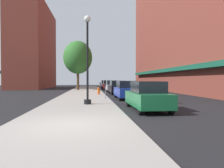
{
  "coord_description": "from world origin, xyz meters",
  "views": [
    {
      "loc": [
        0.74,
        -7.41,
        1.74
      ],
      "look_at": [
        3.37,
        17.04,
        1.24
      ],
      "focal_mm": 32.48,
      "sensor_mm": 36.0,
      "label": 1
    }
  ],
  "objects_px": {
    "car_white": "(112,86)",
    "car_red": "(108,85)",
    "car_blue": "(126,90)",
    "parking_meter_near": "(105,89)",
    "fire_hydrant": "(99,91)",
    "lamppost": "(87,58)",
    "parking_meter_far": "(100,86)",
    "tree_near": "(78,58)",
    "car_silver": "(105,84)",
    "car_green": "(147,96)",
    "car_black": "(117,88)"
  },
  "relations": [
    {
      "from": "lamppost",
      "to": "car_blue",
      "type": "distance_m",
      "value": 6.19
    },
    {
      "from": "parking_meter_near",
      "to": "car_silver",
      "type": "bearing_deg",
      "value": 85.96
    },
    {
      "from": "lamppost",
      "to": "fire_hydrant",
      "type": "height_order",
      "value": "lamppost"
    },
    {
      "from": "lamppost",
      "to": "tree_near",
      "type": "relative_size",
      "value": 0.74
    },
    {
      "from": "car_blue",
      "to": "parking_meter_near",
      "type": "bearing_deg",
      "value": -161.21
    },
    {
      "from": "car_green",
      "to": "car_black",
      "type": "bearing_deg",
      "value": 91.95
    },
    {
      "from": "parking_meter_far",
      "to": "car_white",
      "type": "xyz_separation_m",
      "value": [
        1.95,
        3.8,
        -0.14
      ]
    },
    {
      "from": "parking_meter_near",
      "to": "car_blue",
      "type": "xyz_separation_m",
      "value": [
        1.95,
        0.67,
        -0.14
      ]
    },
    {
      "from": "lamppost",
      "to": "car_blue",
      "type": "bearing_deg",
      "value": 52.91
    },
    {
      "from": "car_white",
      "to": "car_red",
      "type": "height_order",
      "value": "same"
    },
    {
      "from": "car_red",
      "to": "lamppost",
      "type": "bearing_deg",
      "value": -95.84
    },
    {
      "from": "lamppost",
      "to": "parking_meter_far",
      "type": "xyz_separation_m",
      "value": [
        1.49,
        13.46,
        -2.25
      ]
    },
    {
      "from": "car_green",
      "to": "car_red",
      "type": "distance_m",
      "value": 26.7
    },
    {
      "from": "parking_meter_far",
      "to": "car_blue",
      "type": "relative_size",
      "value": 0.3
    },
    {
      "from": "fire_hydrant",
      "to": "car_green",
      "type": "distance_m",
      "value": 11.63
    },
    {
      "from": "car_blue",
      "to": "lamppost",
      "type": "bearing_deg",
      "value": -127.36
    },
    {
      "from": "car_green",
      "to": "car_red",
      "type": "xyz_separation_m",
      "value": [
        0.0,
        26.7,
        0.0
      ]
    },
    {
      "from": "car_red",
      "to": "fire_hydrant",
      "type": "bearing_deg",
      "value": -96.48
    },
    {
      "from": "car_black",
      "to": "car_silver",
      "type": "distance_m",
      "value": 20.6
    },
    {
      "from": "car_green",
      "to": "car_black",
      "type": "xyz_separation_m",
      "value": [
        0.0,
        13.12,
        0.0
      ]
    },
    {
      "from": "car_black",
      "to": "car_red",
      "type": "bearing_deg",
      "value": 89.75
    },
    {
      "from": "car_green",
      "to": "car_white",
      "type": "xyz_separation_m",
      "value": [
        0.0,
        19.51,
        0.0
      ]
    },
    {
      "from": "lamppost",
      "to": "parking_meter_near",
      "type": "distance_m",
      "value": 4.73
    },
    {
      "from": "fire_hydrant",
      "to": "car_red",
      "type": "xyz_separation_m",
      "value": [
        2.33,
        15.31,
        0.29
      ]
    },
    {
      "from": "parking_meter_far",
      "to": "car_blue",
      "type": "height_order",
      "value": "car_blue"
    },
    {
      "from": "fire_hydrant",
      "to": "lamppost",
      "type": "bearing_deg",
      "value": -96.93
    },
    {
      "from": "car_black",
      "to": "car_red",
      "type": "distance_m",
      "value": 13.57
    },
    {
      "from": "lamppost",
      "to": "parking_meter_far",
      "type": "relative_size",
      "value": 4.5
    },
    {
      "from": "car_green",
      "to": "car_white",
      "type": "height_order",
      "value": "same"
    },
    {
      "from": "fire_hydrant",
      "to": "tree_near",
      "type": "relative_size",
      "value": 0.1
    },
    {
      "from": "car_silver",
      "to": "car_black",
      "type": "bearing_deg",
      "value": -91.17
    },
    {
      "from": "car_silver",
      "to": "parking_meter_near",
      "type": "bearing_deg",
      "value": -95.21
    },
    {
      "from": "tree_near",
      "to": "car_blue",
      "type": "relative_size",
      "value": 1.85
    },
    {
      "from": "tree_near",
      "to": "car_green",
      "type": "height_order",
      "value": "tree_near"
    },
    {
      "from": "fire_hydrant",
      "to": "car_white",
      "type": "xyz_separation_m",
      "value": [
        2.33,
        8.12,
        0.29
      ]
    },
    {
      "from": "car_silver",
      "to": "car_green",
      "type": "bearing_deg",
      "value": -91.17
    },
    {
      "from": "car_white",
      "to": "car_red",
      "type": "xyz_separation_m",
      "value": [
        0.0,
        7.19,
        0.0
      ]
    },
    {
      "from": "car_blue",
      "to": "car_red",
      "type": "bearing_deg",
      "value": 89.73
    },
    {
      "from": "fire_hydrant",
      "to": "car_green",
      "type": "height_order",
      "value": "car_green"
    },
    {
      "from": "lamppost",
      "to": "fire_hydrant",
      "type": "xyz_separation_m",
      "value": [
        1.11,
        9.14,
        -2.68
      ]
    },
    {
      "from": "fire_hydrant",
      "to": "car_blue",
      "type": "height_order",
      "value": "car_blue"
    },
    {
      "from": "car_black",
      "to": "tree_near",
      "type": "bearing_deg",
      "value": 120.19
    },
    {
      "from": "tree_near",
      "to": "car_green",
      "type": "xyz_separation_m",
      "value": [
        5.26,
        -22.07,
        -4.57
      ]
    },
    {
      "from": "tree_near",
      "to": "car_black",
      "type": "relative_size",
      "value": 1.85
    },
    {
      "from": "tree_near",
      "to": "car_green",
      "type": "relative_size",
      "value": 1.85
    },
    {
      "from": "tree_near",
      "to": "car_silver",
      "type": "distance_m",
      "value": 13.57
    },
    {
      "from": "car_green",
      "to": "car_red",
      "type": "relative_size",
      "value": 1.0
    },
    {
      "from": "car_black",
      "to": "car_silver",
      "type": "height_order",
      "value": "same"
    },
    {
      "from": "car_green",
      "to": "car_black",
      "type": "height_order",
      "value": "same"
    },
    {
      "from": "parking_meter_near",
      "to": "car_silver",
      "type": "relative_size",
      "value": 0.3
    }
  ]
}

